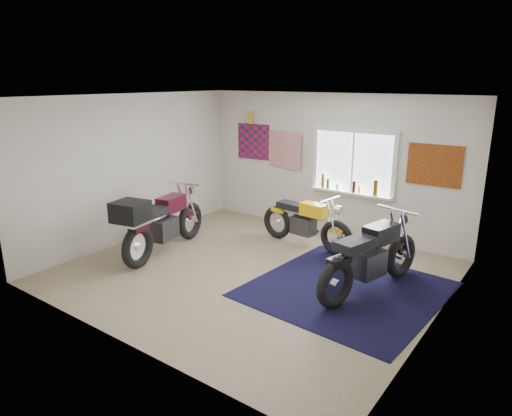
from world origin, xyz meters
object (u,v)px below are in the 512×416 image
Objects in this scene: black_chrome_bike at (371,259)px; maroon_tourer at (159,222)px; navy_rug at (346,289)px; yellow_triumph at (305,223)px.

black_chrome_bike is 0.97× the size of maroon_tourer.
navy_rug is 1.91m from yellow_triumph.
navy_rug is at bearing -34.72° from yellow_triumph.
maroon_tourer reaches higher than navy_rug.
yellow_triumph reaches higher than navy_rug.
maroon_tourer is (-3.46, -0.82, 0.10)m from black_chrome_bike.
navy_rug is at bearing -89.61° from maroon_tourer.
black_chrome_bike is (1.68, -1.06, 0.06)m from yellow_triumph.
yellow_triumph is 0.87× the size of maroon_tourer.
black_chrome_bike is (0.27, 0.16, 0.49)m from navy_rug.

